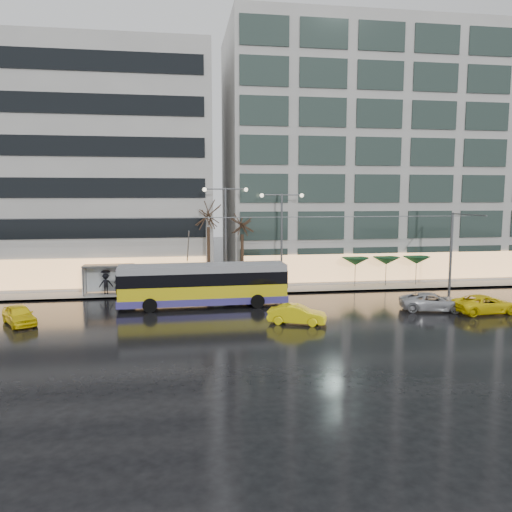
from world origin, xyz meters
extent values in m
plane|color=black|center=(0.00, 0.00, 0.00)|extent=(140.00, 140.00, 0.00)
cube|color=gray|center=(2.00, 14.00, 0.07)|extent=(80.00, 10.00, 0.15)
cube|color=slate|center=(2.00, 9.05, 0.07)|extent=(80.00, 0.10, 0.15)
cube|color=#A29F9B|center=(-16.00, 19.00, 11.15)|extent=(34.00, 14.00, 22.00)
cube|color=#A29F9B|center=(19.00, 19.00, 12.65)|extent=(32.00, 14.00, 25.00)
cube|color=gold|center=(-0.27, 5.15, 1.10)|extent=(12.70, 3.00, 1.58)
cube|color=#3D3586|center=(-0.27, 5.15, 0.58)|extent=(12.74, 3.05, 0.53)
cube|color=black|center=(-0.27, 5.15, 2.26)|extent=(12.72, 3.03, 0.95)
cube|color=gray|center=(-0.27, 5.15, 3.00)|extent=(12.70, 3.00, 0.53)
cube|color=black|center=(6.07, 5.33, 2.10)|extent=(0.14, 2.42, 1.37)
cube|color=black|center=(-6.61, 4.96, 2.10)|extent=(0.14, 2.42, 1.37)
cylinder|color=black|center=(3.69, 6.58, 0.53)|extent=(1.06, 0.40, 1.05)
cylinder|color=black|center=(3.77, 3.95, 0.53)|extent=(1.06, 0.40, 1.05)
cylinder|color=black|center=(-4.30, 6.34, 0.53)|extent=(1.06, 0.40, 1.05)
cylinder|color=black|center=(-4.23, 3.71, 0.53)|extent=(1.06, 0.40, 1.05)
cylinder|color=#595B60|center=(-1.35, 6.11, 4.52)|extent=(0.18, 3.91, 2.77)
cylinder|color=#595B60|center=(-1.37, 6.64, 4.52)|extent=(0.18, 3.91, 2.77)
cylinder|color=#595B60|center=(22.00, 8.50, 3.50)|extent=(0.24, 0.24, 7.00)
cube|color=#595B60|center=(22.00, 6.00, 6.90)|extent=(0.10, 5.00, 0.10)
cylinder|color=#595B60|center=(1.00, 5.75, 6.80)|extent=(42.00, 0.04, 0.04)
cylinder|color=#595B60|center=(1.00, 6.25, 6.80)|extent=(42.00, 0.04, 0.04)
cube|color=#595B60|center=(-8.00, 10.50, 2.60)|extent=(4.20, 1.60, 0.12)
cube|color=silver|center=(-8.00, 11.20, 1.35)|extent=(4.00, 0.05, 2.20)
cube|color=white|center=(-10.05, 10.50, 1.35)|extent=(0.10, 1.40, 2.20)
cylinder|color=#595B60|center=(-10.00, 9.80, 1.35)|extent=(0.10, 0.10, 2.40)
cylinder|color=#595B60|center=(-10.00, 11.20, 1.35)|extent=(0.10, 0.10, 2.40)
cylinder|color=#595B60|center=(-6.00, 9.80, 1.35)|extent=(0.10, 0.10, 2.40)
cylinder|color=#595B60|center=(-6.00, 11.20, 1.35)|extent=(0.10, 0.10, 2.40)
cylinder|color=#595B60|center=(2.00, 10.80, 4.65)|extent=(0.18, 0.18, 9.00)
cylinder|color=#595B60|center=(1.10, 10.80, 9.05)|extent=(1.80, 0.10, 0.10)
cylinder|color=#595B60|center=(2.90, 10.80, 9.05)|extent=(1.80, 0.10, 0.10)
sphere|color=#FFF2CC|center=(0.20, 10.80, 9.00)|extent=(0.36, 0.36, 0.36)
sphere|color=#FFF2CC|center=(3.80, 10.80, 9.00)|extent=(0.36, 0.36, 0.36)
cylinder|color=#595B60|center=(7.00, 10.80, 4.40)|extent=(0.18, 0.18, 8.50)
cylinder|color=#595B60|center=(6.10, 10.80, 8.55)|extent=(1.80, 0.10, 0.10)
cylinder|color=#595B60|center=(7.90, 10.80, 8.55)|extent=(1.80, 0.10, 0.10)
sphere|color=#FFF2CC|center=(5.20, 10.80, 8.50)|extent=(0.36, 0.36, 0.36)
sphere|color=#FFF2CC|center=(8.80, 10.80, 8.50)|extent=(0.36, 0.36, 0.36)
cylinder|color=black|center=(0.50, 11.00, 2.95)|extent=(0.28, 0.28, 5.60)
cylinder|color=black|center=(3.50, 11.20, 2.60)|extent=(0.28, 0.28, 4.90)
cylinder|color=#595B60|center=(14.00, 11.00, 1.25)|extent=(0.06, 0.06, 2.20)
cone|color=#11401F|center=(14.00, 11.00, 2.45)|extent=(2.50, 2.50, 0.70)
cylinder|color=#595B60|center=(17.00, 11.00, 1.25)|extent=(0.06, 0.06, 2.20)
cone|color=#11401F|center=(17.00, 11.00, 2.45)|extent=(2.50, 2.50, 0.70)
cylinder|color=#595B60|center=(20.00, 11.00, 1.25)|extent=(0.06, 0.06, 2.20)
cone|color=#11401F|center=(20.00, 11.00, 2.45)|extent=(2.50, 2.50, 0.70)
imported|color=yellow|center=(-12.58, 1.54, 0.65)|extent=(3.24, 4.06, 1.30)
imported|color=yellow|center=(5.65, -1.04, 0.64)|extent=(4.09, 2.66, 1.27)
imported|color=yellow|center=(19.86, -0.13, 0.66)|extent=(4.90, 2.48, 1.33)
imported|color=#AAAAAF|center=(16.49, 1.21, 0.66)|extent=(5.12, 3.24, 1.32)
imported|color=black|center=(-7.29, 10.30, 0.92)|extent=(0.66, 0.54, 1.55)
imported|color=#CD4488|center=(-7.29, 10.30, 1.90)|extent=(1.24, 1.25, 0.88)
imported|color=black|center=(-6.99, 12.21, 1.07)|extent=(1.13, 1.07, 1.85)
imported|color=black|center=(-8.28, 10.54, 1.04)|extent=(1.21, 0.78, 1.78)
imported|color=black|center=(-8.28, 10.54, 1.90)|extent=(0.90, 0.90, 0.72)
camera|label=1|loc=(-1.92, -32.69, 8.49)|focal=35.00mm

